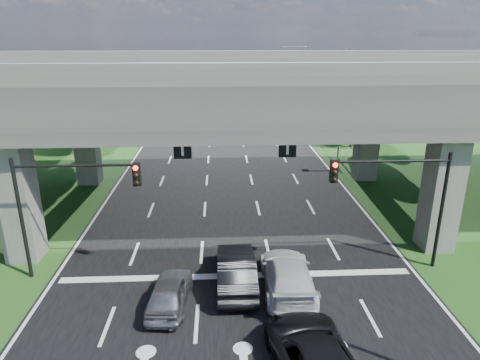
{
  "coord_description": "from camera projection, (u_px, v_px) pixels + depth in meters",
  "views": [
    {
      "loc": [
        -0.76,
        -14.68,
        11.2
      ],
      "look_at": [
        0.44,
        9.21,
        3.01
      ],
      "focal_mm": 32.0,
      "sensor_mm": 36.0,
      "label": 1
    }
  ],
  "objects": [
    {
      "name": "tree_left_mid",
      "position": [
        73.0,
        101.0,
        47.5
      ],
      "size": [
        3.91,
        3.9,
        6.76
      ],
      "color": "black",
      "rests_on": "ground"
    },
    {
      "name": "car_silver",
      "position": [
        170.0,
        292.0,
        18.35
      ],
      "size": [
        1.93,
        4.09,
        1.35
      ],
      "primitive_type": "imported",
      "rotation": [
        0.0,
        0.0,
        3.05
      ],
      "color": "#9B9CA2",
      "rests_on": "road"
    },
    {
      "name": "streetlight_beyond",
      "position": [
        304.0,
        79.0,
        53.91
      ],
      "size": [
        3.38,
        0.25,
        10.0
      ],
      "color": "gray",
      "rests_on": "ground"
    },
    {
      "name": "signal_right",
      "position": [
        401.0,
        190.0,
        20.27
      ],
      "size": [
        5.76,
        0.54,
        6.0
      ],
      "color": "black",
      "rests_on": "ground"
    },
    {
      "name": "tree_right_near",
      "position": [
        355.0,
        104.0,
        43.15
      ],
      "size": [
        4.2,
        4.2,
        7.28
      ],
      "color": "black",
      "rests_on": "ground"
    },
    {
      "name": "streetlight_far",
      "position": [
        338.0,
        96.0,
        38.79
      ],
      "size": [
        3.38,
        0.25,
        10.0
      ],
      "color": "gray",
      "rests_on": "ground"
    },
    {
      "name": "car_trailing",
      "position": [
        315.0,
        358.0,
        14.43
      ],
      "size": [
        3.34,
        5.93,
        1.57
      ],
      "primitive_type": "imported",
      "rotation": [
        0.0,
        0.0,
        3.28
      ],
      "color": "black",
      "rests_on": "road"
    },
    {
      "name": "signal_left",
      "position": [
        66.0,
        196.0,
        19.53
      ],
      "size": [
        5.76,
        0.54,
        6.0
      ],
      "color": "black",
      "rests_on": "ground"
    },
    {
      "name": "tree_right_mid",
      "position": [
        359.0,
        96.0,
        50.96
      ],
      "size": [
        3.91,
        3.9,
        6.76
      ],
      "color": "black",
      "rests_on": "ground"
    },
    {
      "name": "tree_left_near",
      "position": [
        77.0,
        106.0,
        39.88
      ],
      "size": [
        4.5,
        4.5,
        7.8
      ],
      "color": "black",
      "rests_on": "ground"
    },
    {
      "name": "car_white",
      "position": [
        288.0,
        276.0,
        19.36
      ],
      "size": [
        2.33,
        5.48,
        1.58
      ],
      "primitive_type": "imported",
      "rotation": [
        0.0,
        0.0,
        3.12
      ],
      "color": "silver",
      "rests_on": "road"
    },
    {
      "name": "tree_left_far",
      "position": [
        123.0,
        84.0,
        54.94
      ],
      "size": [
        4.8,
        4.8,
        8.32
      ],
      "color": "black",
      "rests_on": "ground"
    },
    {
      "name": "car_dark",
      "position": [
        236.0,
        270.0,
        19.79
      ],
      "size": [
        1.74,
        4.98,
        1.64
      ],
      "primitive_type": "imported",
      "rotation": [
        0.0,
        0.0,
        3.14
      ],
      "color": "black",
      "rests_on": "road"
    },
    {
      "name": "ground",
      "position": [
        241.0,
        322.0,
        17.53
      ],
      "size": [
        160.0,
        160.0,
        0.0
      ],
      "primitive_type": "plane",
      "color": "#1D4B18",
      "rests_on": "ground"
    },
    {
      "name": "road",
      "position": [
        232.0,
        221.0,
        26.97
      ],
      "size": [
        18.0,
        120.0,
        0.03
      ],
      "primitive_type": "cube",
      "color": "black",
      "rests_on": "ground"
    },
    {
      "name": "tree_right_far",
      "position": [
        312.0,
        83.0,
        58.12
      ],
      "size": [
        4.5,
        4.5,
        7.8
      ],
      "color": "black",
      "rests_on": "ground"
    },
    {
      "name": "overpass",
      "position": [
        231.0,
        90.0,
        26.3
      ],
      "size": [
        80.0,
        15.0,
        10.0
      ],
      "color": "#34322F",
      "rests_on": "ground"
    }
  ]
}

